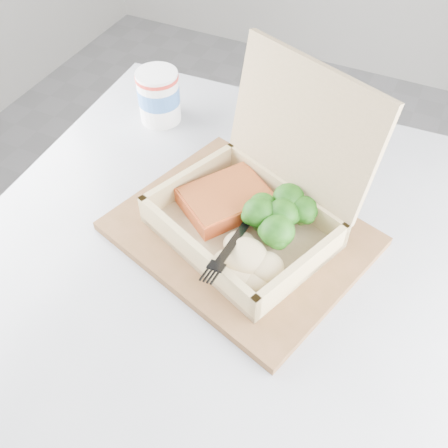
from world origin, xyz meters
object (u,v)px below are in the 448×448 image
at_px(serving_tray, 241,234).
at_px(paper_cup, 159,95).
at_px(takeout_container, 261,194).
at_px(cafe_table, 230,307).

bearing_deg(serving_tray, paper_cup, 141.53).
xyz_separation_m(serving_tray, takeout_container, (0.02, 0.03, 0.06)).
xyz_separation_m(cafe_table, serving_tray, (0.01, 0.01, 0.19)).
distance_m(cafe_table, serving_tray, 0.19).
bearing_deg(serving_tray, takeout_container, 60.39).
relative_size(takeout_container, paper_cup, 3.17).
bearing_deg(takeout_container, paper_cup, 169.64).
xyz_separation_m(serving_tray, paper_cup, (-0.24, 0.19, 0.04)).
height_order(cafe_table, paper_cup, paper_cup).
bearing_deg(paper_cup, serving_tray, -38.47).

